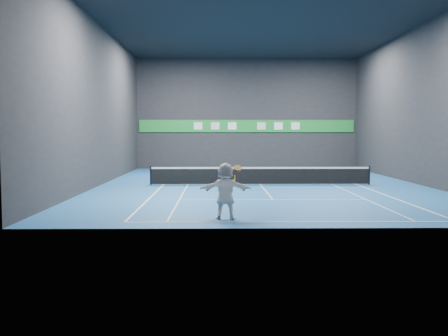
{
  "coord_description": "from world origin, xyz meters",
  "views": [
    {
      "loc": [
        -2.47,
        -28.09,
        2.91
      ],
      "look_at": [
        -2.17,
        -7.88,
        1.5
      ],
      "focal_mm": 40.0,
      "sensor_mm": 36.0,
      "label": 1
    }
  ],
  "objects_px": {
    "tennis_ball": "(221,136)",
    "tennis_racket": "(236,170)",
    "tennis_net": "(260,175)",
    "player": "(225,191)"
  },
  "relations": [
    {
      "from": "tennis_ball",
      "to": "tennis_net",
      "type": "xyz_separation_m",
      "value": [
        2.34,
        11.18,
        -2.29
      ]
    },
    {
      "from": "player",
      "to": "tennis_racket",
      "type": "height_order",
      "value": "player"
    },
    {
      "from": "tennis_racket",
      "to": "player",
      "type": "bearing_deg",
      "value": -172.56
    },
    {
      "from": "tennis_ball",
      "to": "tennis_racket",
      "type": "bearing_deg",
      "value": -4.27
    },
    {
      "from": "tennis_ball",
      "to": "tennis_racket",
      "type": "distance_m",
      "value": 1.28
    },
    {
      "from": "player",
      "to": "tennis_net",
      "type": "distance_m",
      "value": 11.48
    },
    {
      "from": "tennis_net",
      "to": "tennis_racket",
      "type": "distance_m",
      "value": 11.42
    },
    {
      "from": "tennis_ball",
      "to": "tennis_racket",
      "type": "xyz_separation_m",
      "value": [
        0.53,
        -0.04,
        -1.17
      ]
    },
    {
      "from": "tennis_racket",
      "to": "tennis_net",
      "type": "bearing_deg",
      "value": 80.84
    },
    {
      "from": "player",
      "to": "tennis_ball",
      "type": "bearing_deg",
      "value": -26.55
    }
  ]
}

